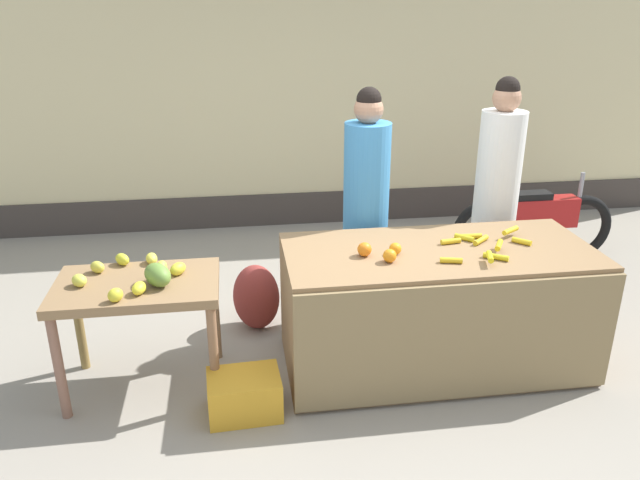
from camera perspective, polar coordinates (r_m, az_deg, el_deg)
ground_plane at (r=4.38m, az=4.72°, el=-11.58°), size 24.00×24.00×0.00m
market_wall_back at (r=6.72m, az=-0.77°, el=15.54°), size 8.86×0.23×3.42m
fruit_stall_counter at (r=4.26m, az=10.73°, el=-6.24°), size 2.04×0.93×0.86m
side_table_wooden at (r=4.01m, az=-16.55°, el=-5.13°), size 1.01×0.64×0.75m
banana_bunch_pile at (r=4.17m, az=14.97°, el=-0.37°), size 0.70×0.54×0.07m
orange_pile at (r=3.89m, az=5.37°, el=-1.03°), size 0.29×0.21×0.09m
mango_papaya_pile at (r=3.94m, az=-16.08°, el=-3.02°), size 0.71×0.66×0.14m
vendor_woman_blue_shirt at (r=4.61m, az=4.28°, el=2.89°), size 0.34×0.34×1.81m
vendor_woman_white_shirt at (r=4.98m, az=16.03°, el=3.84°), size 0.34×0.34×1.86m
parked_motorcycle at (r=6.16m, az=19.23°, el=1.53°), size 1.60×0.18×0.88m
produce_crate at (r=3.89m, az=-7.04°, el=-14.08°), size 0.46×0.34×0.26m
produce_sack at (r=4.73m, az=-5.95°, el=-5.29°), size 0.45×0.41×0.52m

